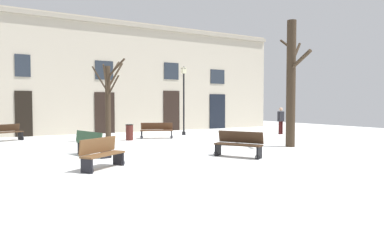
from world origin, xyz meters
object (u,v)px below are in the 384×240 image
(person_crossing_plaza, at_px, (281,119))
(bench_by_litter_bin, at_px, (92,143))
(streetlamp, at_px, (184,93))
(bench_far_corner, at_px, (6,132))
(bench_back_to_back_left, at_px, (239,144))
(tree_right_of_center, at_px, (291,81))
(tree_center, at_px, (109,98))
(bench_near_lamp, at_px, (102,153))
(bench_facing_shops, at_px, (157,130))
(litter_bin, at_px, (129,132))

(person_crossing_plaza, bearing_deg, bench_by_litter_bin, 9.49)
(streetlamp, bearing_deg, bench_far_corner, 171.38)
(bench_far_corner, xyz_separation_m, bench_back_to_back_left, (6.96, -10.02, 0.02))
(tree_right_of_center, relative_size, tree_center, 1.33)
(bench_near_lamp, bearing_deg, person_crossing_plaza, -9.99)
(bench_back_to_back_left, bearing_deg, bench_facing_shops, 149.05)
(tree_center, xyz_separation_m, bench_by_litter_bin, (-1.89, -4.29, -1.68))
(litter_bin, bearing_deg, bench_by_litter_bin, -123.72)
(bench_far_corner, distance_m, bench_facing_shops, 7.59)
(streetlamp, distance_m, bench_near_lamp, 11.32)
(tree_right_of_center, distance_m, streetlamp, 7.50)
(tree_right_of_center, relative_size, bench_far_corner, 3.36)
(bench_near_lamp, distance_m, person_crossing_plaza, 14.07)
(bench_back_to_back_left, bearing_deg, bench_near_lamp, -121.26)
(tree_center, relative_size, bench_near_lamp, 2.75)
(streetlamp, distance_m, bench_back_to_back_left, 9.17)
(tree_center, height_order, bench_far_corner, tree_center)
(person_crossing_plaza, bearing_deg, litter_bin, -13.02)
(bench_by_litter_bin, bearing_deg, litter_bin, -48.34)
(tree_center, xyz_separation_m, bench_far_corner, (-4.41, 2.92, -1.72))
(tree_center, relative_size, streetlamp, 1.00)
(litter_bin, bearing_deg, bench_far_corner, 154.29)
(bench_facing_shops, distance_m, person_crossing_plaza, 7.87)
(tree_right_of_center, xyz_separation_m, tree_center, (-6.34, 5.88, -0.71))
(bench_far_corner, bearing_deg, tree_center, -58.55)
(litter_bin, relative_size, bench_back_to_back_left, 0.47)
(tree_right_of_center, distance_m, bench_back_to_back_left, 4.65)
(bench_back_to_back_left, bearing_deg, person_crossing_plaza, 98.29)
(tree_right_of_center, bearing_deg, bench_by_litter_bin, 169.10)
(bench_far_corner, bearing_deg, bench_near_lamp, -102.76)
(bench_back_to_back_left, distance_m, person_crossing_plaza, 10.02)
(tree_center, bearing_deg, bench_facing_shops, 9.95)
(tree_center, bearing_deg, tree_right_of_center, -42.85)
(tree_center, xyz_separation_m, bench_back_to_back_left, (2.55, -7.10, -1.69))
(litter_bin, xyz_separation_m, bench_near_lamp, (-3.41, -7.18, 0.03))
(bench_back_to_back_left, height_order, bench_facing_shops, bench_back_to_back_left)
(streetlamp, relative_size, litter_bin, 5.04)
(tree_right_of_center, xyz_separation_m, streetlamp, (-1.32, 7.37, -0.35))
(tree_center, distance_m, bench_facing_shops, 3.30)
(bench_by_litter_bin, distance_m, bench_far_corner, 7.64)
(bench_facing_shops, bearing_deg, tree_right_of_center, -34.59)
(litter_bin, bearing_deg, bench_facing_shops, 8.32)
(bench_back_to_back_left, xyz_separation_m, bench_facing_shops, (0.24, 7.59, -0.02))
(streetlamp, distance_m, litter_bin, 4.58)
(litter_bin, height_order, bench_facing_shops, bench_facing_shops)
(tree_center, bearing_deg, bench_near_lamp, -108.11)
(tree_right_of_center, height_order, bench_far_corner, tree_right_of_center)
(streetlamp, relative_size, bench_by_litter_bin, 2.20)
(streetlamp, xyz_separation_m, bench_far_corner, (-9.43, 1.43, -2.07))
(tree_right_of_center, relative_size, streetlamp, 1.33)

